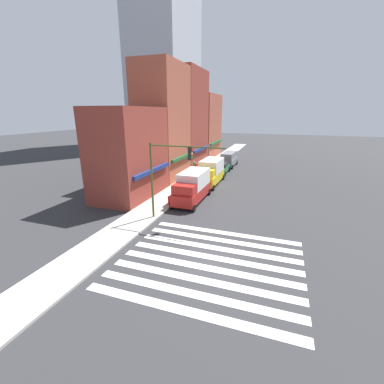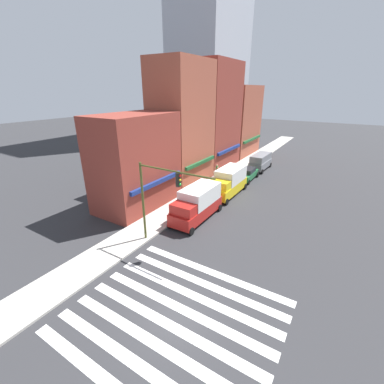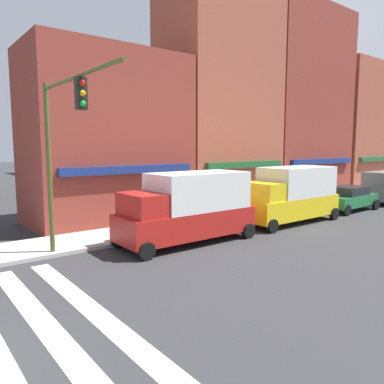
{
  "view_description": "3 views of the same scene",
  "coord_description": "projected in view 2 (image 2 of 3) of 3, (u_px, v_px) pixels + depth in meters",
  "views": [
    {
      "loc": [
        -13.2,
        -3.43,
        8.74
      ],
      "look_at": [
        10.21,
        4.7,
        1.0
      ],
      "focal_mm": 24.0,
      "sensor_mm": 36.0,
      "label": 1
    },
    {
      "loc": [
        -8.28,
        -6.2,
        11.34
      ],
      "look_at": [
        11.51,
        6.0,
        2.0
      ],
      "focal_mm": 24.0,
      "sensor_mm": 36.0,
      "label": 2
    },
    {
      "loc": [
        0.6,
        -7.95,
        4.17
      ],
      "look_at": [
        11.51,
        6.0,
        2.0
      ],
      "focal_mm": 35.0,
      "sensor_mm": 36.0,
      "label": 3
    }
  ],
  "objects": [
    {
      "name": "crosswalk_stripes",
      "position": [
        175.0,
        316.0,
        13.78
      ],
      "size": [
        9.0,
        10.8,
        0.01
      ],
      "color": "silver",
      "rests_on": "ground_plane"
    },
    {
      "name": "box_truck_yellow",
      "position": [
        229.0,
        181.0,
        29.19
      ],
      "size": [
        6.2,
        2.42,
        3.04
      ],
      "rotation": [
        0.0,
        0.0,
        -0.0
      ],
      "color": "yellow",
      "rests_on": "ground_plane"
    },
    {
      "name": "pedestrian_orange_vest",
      "position": [
        195.0,
        194.0,
        26.98
      ],
      "size": [
        0.32,
        0.32,
        1.77
      ],
      "rotation": [
        0.0,
        0.0,
        4.9
      ],
      "color": "#23232D",
      "rests_on": "sidewalk_left"
    },
    {
      "name": "storefront_row",
      "position": [
        206.0,
        126.0,
        36.03
      ],
      "size": [
        36.11,
        5.3,
        15.09
      ],
      "color": "maroon",
      "rests_on": "ground_plane"
    },
    {
      "name": "sidewalk_left",
      "position": [
        84.0,
        268.0,
        17.41
      ],
      "size": [
        120.0,
        3.0,
        0.15
      ],
      "color": "#B2ADA3",
      "rests_on": "ground_plane"
    },
    {
      "name": "box_truck_red",
      "position": [
        197.0,
        203.0,
        23.61
      ],
      "size": [
        6.2,
        2.42,
        3.04
      ],
      "rotation": [
        0.0,
        0.0,
        0.0
      ],
      "color": "#B21E19",
      "rests_on": "ground_plane"
    },
    {
      "name": "pedestrian_green_top",
      "position": [
        217.0,
        171.0,
        34.82
      ],
      "size": [
        0.32,
        0.32,
        1.77
      ],
      "rotation": [
        0.0,
        0.0,
        1.3
      ],
      "color": "#23232D",
      "rests_on": "sidewalk_left"
    },
    {
      "name": "sedan_green",
      "position": [
        247.0,
        174.0,
        34.28
      ],
      "size": [
        4.45,
        2.02,
        1.59
      ],
      "rotation": [
        0.0,
        0.0,
        0.03
      ],
      "color": "#1E6638",
      "rests_on": "ground_plane"
    },
    {
      "name": "van_grey",
      "position": [
        260.0,
        161.0,
        38.54
      ],
      "size": [
        5.04,
        2.22,
        2.34
      ],
      "rotation": [
        0.0,
        0.0,
        -0.02
      ],
      "color": "slate",
      "rests_on": "ground_plane"
    },
    {
      "name": "traffic_signal",
      "position": [
        157.0,
        191.0,
        18.47
      ],
      "size": [
        0.32,
        6.16,
        6.45
      ],
      "color": "#474C1E",
      "rests_on": "ground_plane"
    },
    {
      "name": "fire_hydrant",
      "position": [
        169.0,
        217.0,
        23.2
      ],
      "size": [
        0.24,
        0.24,
        0.84
      ],
      "color": "red",
      "rests_on": "sidewalk_left"
    },
    {
      "name": "ground_plane",
      "position": [
        175.0,
        316.0,
        13.78
      ],
      "size": [
        200.0,
        200.0,
        0.0
      ],
      "primitive_type": "plane",
      "color": "#2D2D30"
    },
    {
      "name": "pedestrian_red_jacket",
      "position": [
        218.0,
        173.0,
        33.74
      ],
      "size": [
        0.32,
        0.32,
        1.77
      ],
      "rotation": [
        0.0,
        0.0,
        3.65
      ],
      "color": "#23232D",
      "rests_on": "sidewalk_left"
    }
  ]
}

